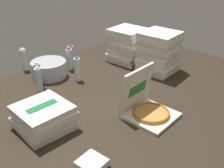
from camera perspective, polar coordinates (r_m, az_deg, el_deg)
The scene contains 13 objects.
ground_plane at distance 2.34m, azimuth 1.94°, elevation -3.96°, with size 3.20×2.40×0.02m, color #2D2319.
open_pizza_box at distance 2.13m, azimuth 7.40°, elevation -4.79°, with size 0.36×0.37×0.38m.
pizza_stack_left_mid at distance 2.03m, azimuth -14.38°, elevation -6.89°, with size 0.40×0.40×0.19m.
pizza_stack_left_far at distance 2.87m, azimuth 10.00°, elevation 6.74°, with size 0.42×0.42×0.43m.
pizza_stack_right_near at distance 3.11m, azimuth 3.40°, elevation 8.29°, with size 0.40×0.40×0.38m.
ice_bucket at distance 2.82m, azimuth -13.29°, elevation 3.16°, with size 0.36×0.36×0.16m, color #B7BABF.
water_bottle_0 at distance 2.62m, azimuth -15.50°, elevation 1.86°, with size 0.06×0.06×0.25m.
water_bottle_1 at distance 2.52m, azimuth -15.36°, elevation 0.82°, with size 0.06×0.06×0.25m.
water_bottle_2 at distance 2.92m, azimuth -9.07°, elevation 5.23°, with size 0.06×0.06×0.25m.
water_bottle_3 at distance 3.02m, azimuth -18.27°, elevation 4.92°, with size 0.06×0.06×0.25m.
water_bottle_4 at distance 3.00m, azimuth -8.71°, elevation 5.90°, with size 0.06×0.06×0.25m.
water_bottle_5 at distance 2.67m, azimuth -7.42°, elevation 3.16°, with size 0.06×0.06×0.25m.
napkin_pile at distance 1.71m, azimuth -4.34°, elevation -16.60°, with size 0.16×0.16×0.05m, color white.
Camera 1 is at (-1.54, -1.27, 1.21)m, focal length 42.86 mm.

